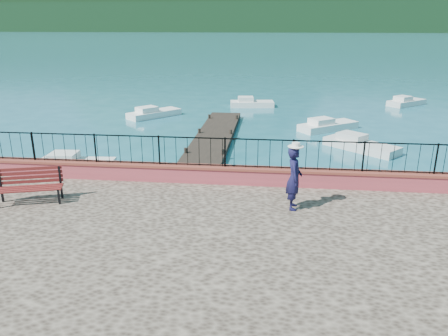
% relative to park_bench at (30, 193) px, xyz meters
% --- Properties ---
extents(ground, '(2000.00, 2000.00, 0.00)m').
position_rel_park_bench_xyz_m(ground, '(5.84, -1.41, -1.51)').
color(ground, '#19596B').
rests_on(ground, ground).
extents(parapet, '(28.00, 0.46, 0.58)m').
position_rel_park_bench_xyz_m(parapet, '(5.84, 2.29, -0.02)').
color(parapet, '#B14048').
rests_on(parapet, promenade).
extents(railing, '(27.00, 0.05, 0.95)m').
position_rel_park_bench_xyz_m(railing, '(5.84, 2.29, 0.75)').
color(railing, black).
rests_on(railing, parapet).
extents(dock, '(2.00, 16.00, 0.30)m').
position_rel_park_bench_xyz_m(dock, '(3.84, 10.59, -1.36)').
color(dock, '#2D231C').
rests_on(dock, ground).
extents(far_forest, '(900.00, 60.00, 18.00)m').
position_rel_park_bench_xyz_m(far_forest, '(5.84, 298.59, 7.49)').
color(far_forest, black).
rests_on(far_forest, ground).
extents(foothills, '(900.00, 120.00, 44.00)m').
position_rel_park_bench_xyz_m(foothills, '(5.84, 358.59, 20.49)').
color(foothills, black).
rests_on(foothills, ground).
extents(park_bench, '(1.95, 1.10, 1.03)m').
position_rel_park_bench_xyz_m(park_bench, '(0.00, 0.00, 0.00)').
color(park_bench, black).
rests_on(park_bench, promenade).
extents(person, '(0.44, 0.67, 1.84)m').
position_rel_park_bench_xyz_m(person, '(7.71, 0.45, 0.61)').
color(person, '#131134').
rests_on(person, promenade).
extents(hat, '(0.44, 0.44, 0.12)m').
position_rel_park_bench_xyz_m(hat, '(7.71, 0.45, 1.59)').
color(hat, white).
rests_on(hat, person).
extents(boat_0, '(3.44, 1.48, 0.80)m').
position_rel_park_bench_xyz_m(boat_0, '(-1.65, 6.44, -1.11)').
color(boat_0, silver).
rests_on(boat_0, ground).
extents(boat_1, '(3.74, 3.59, 0.80)m').
position_rel_park_bench_xyz_m(boat_1, '(11.66, 11.12, -1.11)').
color(boat_1, silver).
rests_on(boat_1, ground).
extents(boat_2, '(3.87, 3.29, 0.80)m').
position_rel_park_bench_xyz_m(boat_2, '(10.48, 15.47, -1.11)').
color(boat_2, white).
rests_on(boat_2, ground).
extents(boat_3, '(3.47, 3.70, 0.80)m').
position_rel_park_bench_xyz_m(boat_3, '(-1.15, 18.03, -1.11)').
color(boat_3, white).
rests_on(boat_3, ground).
extents(boat_4, '(3.47, 1.71, 0.80)m').
position_rel_park_bench_xyz_m(boat_4, '(5.44, 22.66, -1.11)').
color(boat_4, silver).
rests_on(boat_4, ground).
extents(boat_5, '(3.40, 3.12, 0.80)m').
position_rel_park_bench_xyz_m(boat_5, '(17.61, 24.59, -1.11)').
color(boat_5, silver).
rests_on(boat_5, ground).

